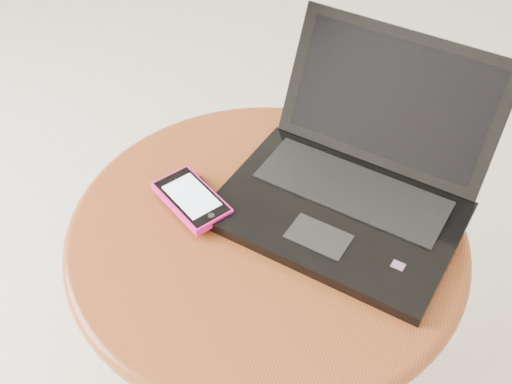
% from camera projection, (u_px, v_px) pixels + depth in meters
% --- Properties ---
extents(table, '(0.58, 0.58, 0.46)m').
position_uv_depth(table, '(266.00, 269.00, 0.98)').
color(table, '#522F16').
rests_on(table, ground).
extents(laptop, '(0.40, 0.39, 0.21)m').
position_uv_depth(laptop, '(353.00, 180.00, 0.92)').
color(laptop, black).
rests_on(laptop, table).
extents(phone_black, '(0.11, 0.11, 0.01)m').
position_uv_depth(phone_black, '(200.00, 202.00, 0.94)').
color(phone_black, black).
rests_on(phone_black, table).
extents(phone_pink, '(0.14, 0.12, 0.01)m').
position_uv_depth(phone_pink, '(192.00, 199.00, 0.92)').
color(phone_pink, '#E0167F').
rests_on(phone_pink, phone_black).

